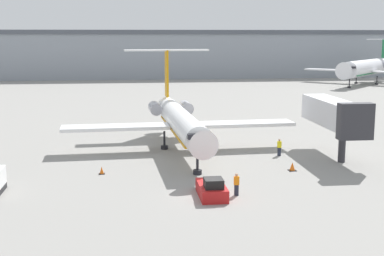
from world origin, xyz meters
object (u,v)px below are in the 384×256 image
(airplane_main, at_px, (180,119))
(traffic_cone_left, at_px, (102,171))
(worker_near_tug, at_px, (237,184))
(traffic_cone_right, at_px, (292,167))
(airplane_parked_far_left, at_px, (366,68))
(pushback_tug, at_px, (212,189))
(jet_bridge, at_px, (334,114))
(worker_by_wing, at_px, (279,147))

(airplane_main, distance_m, traffic_cone_left, 12.79)
(worker_near_tug, xyz_separation_m, traffic_cone_right, (6.65, 7.04, -0.56))
(airplane_main, distance_m, airplane_parked_far_left, 90.83)
(pushback_tug, bearing_deg, airplane_main, 92.68)
(airplane_main, bearing_deg, worker_near_tug, -80.95)
(traffic_cone_right, bearing_deg, jet_bridge, 41.10)
(airplane_main, height_order, traffic_cone_right, airplane_main)
(airplane_main, xyz_separation_m, pushback_tug, (0.82, -17.44, -2.75))
(worker_near_tug, bearing_deg, traffic_cone_left, 143.88)
(worker_by_wing, height_order, jet_bridge, jet_bridge)
(jet_bridge, bearing_deg, traffic_cone_right, -138.90)
(traffic_cone_right, bearing_deg, worker_by_wing, 85.36)
(airplane_main, relative_size, traffic_cone_right, 33.75)
(pushback_tug, bearing_deg, worker_near_tug, 2.12)
(airplane_main, height_order, airplane_parked_far_left, airplane_parked_far_left)
(pushback_tug, xyz_separation_m, traffic_cone_right, (8.60, 7.11, -0.23))
(airplane_main, bearing_deg, airplane_parked_far_left, 53.39)
(airplane_parked_far_left, height_order, jet_bridge, airplane_parked_far_left)
(worker_near_tug, relative_size, traffic_cone_left, 2.65)
(worker_near_tug, relative_size, worker_by_wing, 1.00)
(pushback_tug, height_order, worker_by_wing, worker_by_wing)
(airplane_main, xyz_separation_m, worker_near_tug, (2.77, -17.36, -2.41))
(traffic_cone_left, height_order, jet_bridge, jet_bridge)
(worker_by_wing, relative_size, traffic_cone_right, 2.28)
(worker_near_tug, bearing_deg, worker_by_wing, 61.56)
(airplane_main, height_order, worker_by_wing, airplane_main)
(worker_near_tug, bearing_deg, airplane_parked_far_left, 60.34)
(airplane_main, xyz_separation_m, airplane_parked_far_left, (54.17, 72.90, 0.86))
(traffic_cone_left, bearing_deg, airplane_parked_far_left, 52.99)
(airplane_main, xyz_separation_m, worker_by_wing, (9.92, -4.15, -2.42))
(traffic_cone_right, distance_m, jet_bridge, 8.73)
(airplane_main, height_order, jet_bridge, airplane_main)
(worker_near_tug, distance_m, traffic_cone_right, 9.70)
(airplane_parked_far_left, bearing_deg, traffic_cone_left, -127.01)
(worker_near_tug, distance_m, airplane_parked_far_left, 103.93)
(worker_by_wing, bearing_deg, traffic_cone_left, -163.28)
(airplane_main, bearing_deg, traffic_cone_left, -129.90)
(airplane_main, relative_size, worker_near_tug, 14.74)
(worker_by_wing, xyz_separation_m, airplane_parked_far_left, (44.25, 77.06, 3.28))
(jet_bridge, bearing_deg, worker_near_tug, -135.83)
(traffic_cone_left, height_order, traffic_cone_right, traffic_cone_right)
(airplane_main, height_order, traffic_cone_left, airplane_main)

